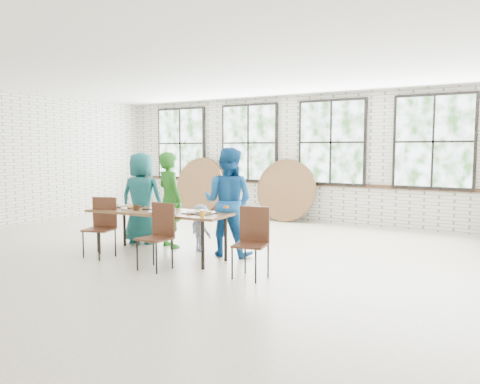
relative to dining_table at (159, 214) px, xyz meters
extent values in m
plane|color=beige|center=(1.14, 0.23, -0.69)|extent=(12.00, 12.00, 0.00)
plane|color=white|center=(1.14, 0.23, 2.31)|extent=(12.00, 12.00, 0.00)
plane|color=silver|center=(1.14, 4.73, 0.81)|extent=(12.00, 0.00, 12.00)
cube|color=#422819|center=(1.14, 4.70, 0.21)|extent=(11.80, 0.05, 0.08)
cube|color=black|center=(-3.26, 4.67, 1.19)|extent=(1.62, 0.05, 1.97)
cube|color=white|center=(-3.26, 4.63, 1.19)|extent=(1.50, 0.01, 1.85)
cube|color=black|center=(-1.06, 4.67, 1.19)|extent=(1.62, 0.05, 1.97)
cube|color=white|center=(-1.06, 4.63, 1.19)|extent=(1.50, 0.01, 1.85)
cube|color=black|center=(1.14, 4.67, 1.19)|extent=(1.62, 0.05, 1.97)
cube|color=white|center=(1.14, 4.63, 1.19)|extent=(1.50, 0.01, 1.85)
cube|color=black|center=(3.34, 4.67, 1.19)|extent=(1.62, 0.05, 1.97)
cube|color=white|center=(3.34, 4.63, 1.19)|extent=(1.50, 0.01, 1.85)
cube|color=brown|center=(0.00, 0.00, 0.03)|extent=(2.46, 1.02, 0.04)
cylinder|color=black|center=(-1.08, -0.30, -0.34)|extent=(0.05, 0.05, 0.70)
cylinder|color=black|center=(-1.08, 0.30, -0.34)|extent=(0.05, 0.05, 0.70)
cylinder|color=black|center=(1.08, -0.30, -0.34)|extent=(0.05, 0.05, 0.70)
cylinder|color=black|center=(1.08, 0.30, -0.34)|extent=(0.05, 0.05, 0.70)
cube|color=#492618|center=(-0.77, -0.55, -0.24)|extent=(0.52, 0.51, 0.03)
cube|color=#492618|center=(-0.83, -0.37, 0.01)|extent=(0.41, 0.16, 0.50)
cylinder|color=black|center=(-0.95, -0.72, -0.47)|extent=(0.02, 0.02, 0.44)
cylinder|color=black|center=(-0.95, -0.38, -0.47)|extent=(0.02, 0.02, 0.44)
cylinder|color=black|center=(-0.59, -0.72, -0.47)|extent=(0.02, 0.02, 0.44)
cylinder|color=black|center=(-0.59, -0.38, -0.47)|extent=(0.02, 0.02, 0.44)
cube|color=#492618|center=(0.50, -0.67, -0.24)|extent=(0.43, 0.41, 0.03)
cube|color=#492618|center=(0.50, -0.48, 0.01)|extent=(0.42, 0.04, 0.50)
cylinder|color=black|center=(0.32, -0.84, -0.47)|extent=(0.02, 0.02, 0.44)
cylinder|color=black|center=(0.32, -0.50, -0.47)|extent=(0.02, 0.02, 0.44)
cylinder|color=black|center=(0.68, -0.84, -0.47)|extent=(0.02, 0.02, 0.44)
cylinder|color=black|center=(0.68, -0.50, -0.47)|extent=(0.02, 0.02, 0.44)
cube|color=#492618|center=(1.89, -0.34, -0.24)|extent=(0.49, 0.48, 0.03)
cube|color=#492618|center=(1.85, -0.16, 0.01)|extent=(0.42, 0.12, 0.50)
cylinder|color=black|center=(1.71, -0.51, -0.47)|extent=(0.02, 0.02, 0.44)
cylinder|color=black|center=(1.71, -0.17, -0.47)|extent=(0.02, 0.02, 0.44)
cylinder|color=black|center=(2.07, -0.51, -0.47)|extent=(0.02, 0.02, 0.44)
cylinder|color=black|center=(2.07, -0.17, -0.47)|extent=(0.02, 0.02, 0.44)
imported|color=#1B5F67|center=(-0.98, 0.65, 0.14)|extent=(0.94, 0.75, 1.66)
imported|color=#20661B|center=(-0.32, 0.65, 0.15)|extent=(0.72, 0.60, 1.68)
imported|color=#162247|center=(0.35, 0.65, -0.29)|extent=(0.59, 0.47, 0.80)
imported|color=#16549B|center=(0.90, 0.65, 0.19)|extent=(0.95, 0.79, 1.75)
cube|color=black|center=(-0.76, 0.07, 0.06)|extent=(0.44, 0.33, 0.02)
cube|color=black|center=(-0.11, 0.12, 0.06)|extent=(0.44, 0.33, 0.02)
cube|color=black|center=(0.74, 0.09, 0.06)|extent=(0.44, 0.33, 0.02)
cylinder|color=black|center=(-0.36, -0.14, 0.10)|extent=(0.09, 0.09, 0.09)
cube|color=red|center=(0.06, -0.17, 0.11)|extent=(0.06, 0.06, 0.11)
cylinder|color=#183CB6|center=(0.23, -0.09, 0.10)|extent=(0.07, 0.07, 0.10)
cylinder|color=orange|center=(1.01, -0.21, 0.11)|extent=(0.07, 0.07, 0.11)
cylinder|color=white|center=(0.45, -0.25, 0.10)|extent=(0.17, 0.17, 0.10)
ellipsoid|color=white|center=(-0.56, -0.21, 0.08)|extent=(0.11, 0.11, 0.05)
ellipsoid|color=white|center=(0.10, -0.29, 0.08)|extent=(0.11, 0.11, 0.05)
ellipsoid|color=white|center=(0.65, -0.05, 0.08)|extent=(0.11, 0.11, 0.05)
cylinder|color=brown|center=(-2.43, 4.51, 0.05)|extent=(1.50, 0.22, 1.49)
cylinder|color=brown|center=(-2.44, 4.41, 0.05)|extent=(1.50, 0.30, 1.49)
cylinder|color=brown|center=(0.04, 4.51, 0.05)|extent=(1.50, 0.33, 1.48)
cylinder|color=brown|center=(0.13, 4.41, 0.05)|extent=(1.50, 0.43, 1.46)
camera|label=1|loc=(4.98, -5.66, 1.05)|focal=35.00mm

